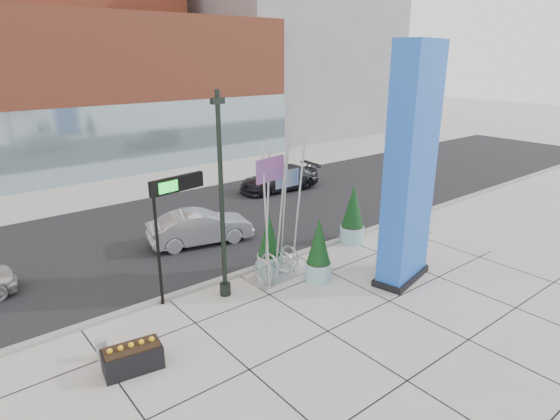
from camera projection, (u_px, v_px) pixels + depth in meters
ground at (283, 328)px, 14.74m from camera, size 160.00×160.00×0.00m
street_asphalt at (150, 237)px, 22.14m from camera, size 80.00×12.00×0.02m
curb_edge at (216, 281)px, 17.68m from camera, size 80.00×0.30×0.12m
tower_podium at (57, 94)px, 33.57m from camera, size 34.00×10.00×11.00m
tower_glass_front at (84, 145)px, 30.97m from camera, size 34.00×0.60×5.00m
building_grey_parking at (283, 47)px, 51.01m from camera, size 20.00×18.00×18.00m
blue_pylon at (410, 172)px, 16.72m from camera, size 2.81×1.71×8.72m
lamp_post at (222, 218)px, 15.89m from camera, size 0.46×0.40×7.19m
public_art_sculpture at (277, 242)px, 17.79m from camera, size 2.48×1.41×5.40m
concrete_bollard at (102, 349)px, 13.18m from camera, size 0.32×0.32×0.62m
overhead_street_sign at (175, 196)px, 15.45m from camera, size 2.06×0.49×4.38m
round_planter_east at (353, 215)px, 21.15m from camera, size 1.09×1.09×2.72m
round_planter_mid at (319, 251)px, 17.60m from camera, size 1.00×1.00×2.50m
round_planter_west at (269, 244)px, 18.36m from camera, size 0.97×0.97×2.42m
box_planter_north at (132, 357)px, 12.71m from camera, size 1.65×1.01×0.85m
car_silver_mid at (200, 228)px, 21.16m from camera, size 4.90×2.62×1.53m
car_dark_east at (279, 179)px, 29.53m from camera, size 5.44×2.62×1.53m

